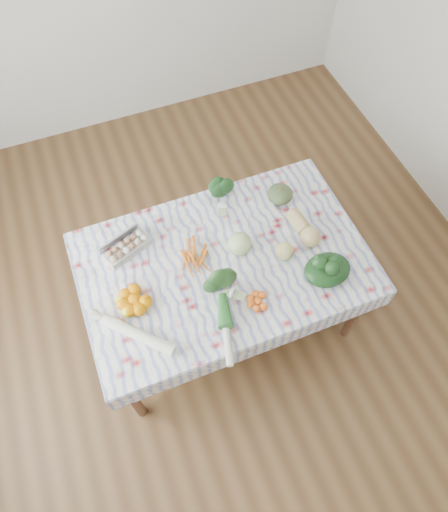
{
  "coord_description": "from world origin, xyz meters",
  "views": [
    {
      "loc": [
        -0.49,
        -1.24,
        3.04
      ],
      "look_at": [
        0.0,
        0.0,
        0.82
      ],
      "focal_mm": 32.0,
      "sensor_mm": 36.0,
      "label": 1
    }
  ],
  "objects_px": {
    "cabbage": "(240,244)",
    "butternut_squash": "(304,227)",
    "dining_table": "(224,268)",
    "egg_carton": "(128,248)",
    "grapefruit": "(285,251)",
    "kabocha_squash": "(280,194)"
  },
  "relations": [
    {
      "from": "cabbage",
      "to": "butternut_squash",
      "type": "xyz_separation_m",
      "value": [
        0.4,
        -0.03,
        -0.01
      ]
    },
    {
      "from": "butternut_squash",
      "to": "cabbage",
      "type": "bearing_deg",
      "value": 169.28
    },
    {
      "from": "dining_table",
      "to": "butternut_squash",
      "type": "distance_m",
      "value": 0.53
    },
    {
      "from": "egg_carton",
      "to": "grapefruit",
      "type": "relative_size",
      "value": 2.63
    },
    {
      "from": "butternut_squash",
      "to": "grapefruit",
      "type": "bearing_deg",
      "value": -156.06
    },
    {
      "from": "dining_table",
      "to": "grapefruit",
      "type": "relative_size",
      "value": 15.28
    },
    {
      "from": "dining_table",
      "to": "butternut_squash",
      "type": "xyz_separation_m",
      "value": [
        0.51,
        0.01,
        0.14
      ]
    },
    {
      "from": "grapefruit",
      "to": "egg_carton",
      "type": "bearing_deg",
      "value": 156.79
    },
    {
      "from": "egg_carton",
      "to": "cabbage",
      "type": "relative_size",
      "value": 2.02
    },
    {
      "from": "cabbage",
      "to": "kabocha_squash",
      "type": "bearing_deg",
      "value": 33.87
    },
    {
      "from": "dining_table",
      "to": "egg_carton",
      "type": "xyz_separation_m",
      "value": [
        -0.5,
        0.26,
        0.12
      ]
    },
    {
      "from": "kabocha_squash",
      "to": "butternut_squash",
      "type": "distance_m",
      "value": 0.28
    },
    {
      "from": "egg_carton",
      "to": "kabocha_squash",
      "type": "height_order",
      "value": "kabocha_squash"
    },
    {
      "from": "dining_table",
      "to": "egg_carton",
      "type": "distance_m",
      "value": 0.58
    },
    {
      "from": "egg_carton",
      "to": "cabbage",
      "type": "xyz_separation_m",
      "value": [
        0.61,
        -0.23,
        0.03
      ]
    },
    {
      "from": "cabbage",
      "to": "grapefruit",
      "type": "xyz_separation_m",
      "value": [
        0.23,
        -0.13,
        -0.02
      ]
    },
    {
      "from": "dining_table",
      "to": "egg_carton",
      "type": "height_order",
      "value": "egg_carton"
    },
    {
      "from": "dining_table",
      "to": "cabbage",
      "type": "relative_size",
      "value": 11.75
    },
    {
      "from": "kabocha_squash",
      "to": "cabbage",
      "type": "bearing_deg",
      "value": -146.13
    },
    {
      "from": "dining_table",
      "to": "butternut_squash",
      "type": "height_order",
      "value": "butternut_squash"
    },
    {
      "from": "cabbage",
      "to": "grapefruit",
      "type": "height_order",
      "value": "cabbage"
    },
    {
      "from": "cabbage",
      "to": "butternut_squash",
      "type": "bearing_deg",
      "value": -4.16
    }
  ]
}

